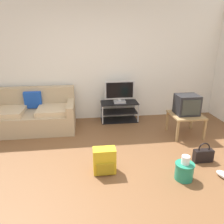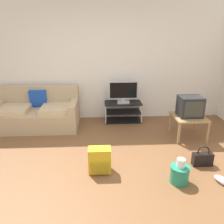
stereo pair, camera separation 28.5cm
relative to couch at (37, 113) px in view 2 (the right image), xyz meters
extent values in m
cube|color=brown|center=(1.30, -1.93, -0.32)|extent=(9.00, 9.80, 0.02)
cube|color=silver|center=(1.30, 0.52, 1.04)|extent=(9.00, 0.10, 2.70)
cube|color=tan|center=(0.00, -0.06, -0.12)|extent=(1.77, 0.92, 0.39)
cube|color=tan|center=(0.00, 0.30, 0.31)|extent=(1.77, 0.20, 0.45)
cube|color=tan|center=(0.81, -0.06, 0.18)|extent=(0.14, 0.92, 0.19)
cube|color=#CBAF89|center=(-0.49, -0.12, 0.13)|extent=(0.71, 0.65, 0.10)
cube|color=#CBAF89|center=(0.49, -0.12, 0.13)|extent=(0.71, 0.65, 0.10)
cube|color=blue|center=(0.01, 0.18, 0.28)|extent=(0.36, 0.16, 0.37)
cube|color=black|center=(1.90, 0.22, 0.13)|extent=(0.84, 0.43, 0.02)
cube|color=black|center=(1.90, 0.22, -0.09)|extent=(0.81, 0.41, 0.02)
cube|color=black|center=(1.90, 0.22, -0.30)|extent=(0.84, 0.43, 0.02)
cylinder|color=#B7B7BC|center=(1.49, 0.02, -0.09)|extent=(0.03, 0.03, 0.45)
cylinder|color=#B7B7BC|center=(2.31, 0.02, -0.09)|extent=(0.03, 0.03, 0.45)
cylinder|color=#B7B7BC|center=(1.49, 0.42, -0.09)|extent=(0.03, 0.03, 0.45)
cylinder|color=#B7B7BC|center=(2.31, 0.42, -0.09)|extent=(0.03, 0.03, 0.45)
cube|color=#B2B2B7|center=(1.90, 0.20, 0.16)|extent=(0.27, 0.22, 0.05)
cube|color=#B2B2B7|center=(1.90, 0.20, 0.21)|extent=(0.05, 0.04, 0.04)
cube|color=#B2B2B7|center=(1.90, 0.20, 0.43)|extent=(0.67, 0.04, 0.41)
cube|color=black|center=(1.90, 0.18, 0.43)|extent=(0.61, 0.01, 0.35)
cube|color=#9E7A4C|center=(3.09, -0.73, 0.12)|extent=(0.60, 0.60, 0.03)
cube|color=#9E7A4C|center=(2.82, -1.00, -0.11)|extent=(0.04, 0.04, 0.41)
cube|color=#9E7A4C|center=(3.36, -1.00, -0.11)|extent=(0.04, 0.04, 0.41)
cube|color=#9E7A4C|center=(2.82, -0.46, -0.11)|extent=(0.04, 0.04, 0.41)
cube|color=#9E7A4C|center=(3.36, -0.46, -0.11)|extent=(0.04, 0.04, 0.41)
cube|color=#232326|center=(3.09, -0.71, 0.32)|extent=(0.43, 0.36, 0.39)
cube|color=#333833|center=(3.09, -0.89, 0.32)|extent=(0.35, 0.01, 0.30)
cube|color=gold|center=(1.36, -1.80, -0.12)|extent=(0.33, 0.19, 0.38)
cube|color=#A4851A|center=(1.36, -1.91, -0.19)|extent=(0.25, 0.04, 0.17)
cylinder|color=#A4851A|center=(1.26, -1.68, -0.10)|extent=(0.04, 0.04, 0.31)
cylinder|color=#A4851A|center=(1.45, -1.68, -0.10)|extent=(0.04, 0.04, 0.31)
cube|color=black|center=(2.95, -1.72, -0.21)|extent=(0.31, 0.11, 0.21)
torus|color=black|center=(2.95, -1.72, -0.08)|extent=(0.19, 0.02, 0.19)
cylinder|color=#238466|center=(2.45, -2.12, -0.19)|extent=(0.25, 0.25, 0.25)
cylinder|color=#238466|center=(2.45, -2.12, -0.07)|extent=(0.27, 0.27, 0.02)
cylinder|color=white|center=(2.45, -2.12, -0.01)|extent=(0.11, 0.11, 0.14)
ellipsoid|color=white|center=(3.04, -2.18, -0.27)|extent=(0.22, 0.29, 0.09)
camera|label=1|loc=(1.10, -4.64, 1.65)|focal=35.89mm
camera|label=2|loc=(1.38, -4.67, 1.65)|focal=35.89mm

